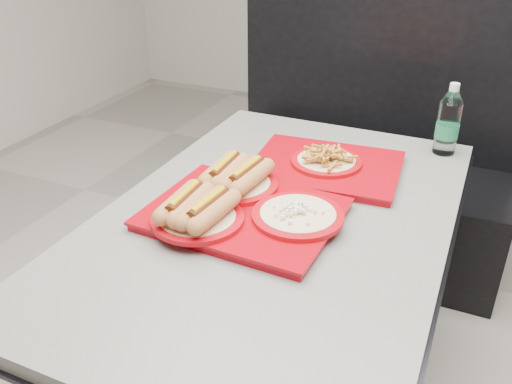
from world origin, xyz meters
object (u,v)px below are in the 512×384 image
at_px(water_bottle, 448,124).
at_px(tray_far, 326,163).
at_px(tray_near, 237,204).
at_px(booth_bench, 364,168).
at_px(diner_table, 276,263).

bearing_deg(water_bottle, tray_far, -137.11).
xyz_separation_m(tray_near, water_bottle, (0.45, 0.66, 0.06)).
bearing_deg(tray_near, water_bottle, 55.67).
distance_m(tray_near, tray_far, 0.39).
xyz_separation_m(tray_near, tray_far, (0.13, 0.37, -0.01)).
relative_size(booth_bench, tray_far, 2.80).
bearing_deg(diner_table, tray_far, 82.44).
distance_m(diner_table, tray_far, 0.37).
bearing_deg(tray_far, tray_near, -109.93).
bearing_deg(booth_bench, water_bottle, -53.48).
distance_m(booth_bench, tray_far, 0.87).
xyz_separation_m(tray_far, water_bottle, (0.32, 0.30, 0.08)).
distance_m(diner_table, tray_near, 0.23).
height_order(diner_table, tray_far, tray_far).
distance_m(booth_bench, water_bottle, 0.76).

